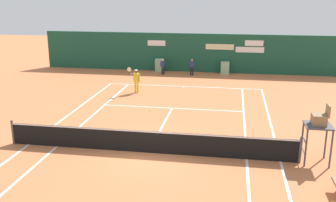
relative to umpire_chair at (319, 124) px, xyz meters
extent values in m
plane|color=#C67042|center=(-6.61, -0.17, -1.57)|extent=(80.00, 80.00, 0.00)
cube|color=white|center=(-6.61, 11.53, -1.56)|extent=(10.60, 0.10, 0.01)
cube|color=white|center=(-11.91, -0.17, -1.56)|extent=(0.10, 23.40, 0.01)
cube|color=white|center=(-10.61, -0.17, -1.56)|extent=(0.10, 23.40, 0.01)
cube|color=white|center=(-2.61, -0.17, -1.56)|extent=(0.10, 23.40, 0.01)
cube|color=white|center=(-1.31, -0.17, -1.56)|extent=(0.10, 23.40, 0.01)
cube|color=white|center=(-6.61, 6.23, -1.56)|extent=(8.00, 0.10, 0.01)
cube|color=white|center=(-6.61, 3.03, -1.56)|extent=(0.10, 6.40, 0.01)
cube|color=white|center=(-6.61, 11.38, -1.56)|extent=(0.10, 0.24, 0.01)
cylinder|color=#4C4C51|center=(-12.61, -0.17, -1.03)|extent=(0.10, 0.10, 1.07)
cylinder|color=#4C4C51|center=(-0.61, -0.17, -1.03)|extent=(0.10, 0.10, 1.07)
cube|color=black|center=(-6.61, -0.17, -1.09)|extent=(12.00, 0.03, 0.95)
cube|color=white|center=(-6.61, -0.17, -0.65)|extent=(12.00, 0.04, 0.06)
cube|color=#194C38|center=(-6.61, 16.83, -0.01)|extent=(25.00, 0.24, 3.12)
cube|color=white|center=(-2.03, 16.69, 0.36)|extent=(2.22, 0.02, 0.44)
cube|color=beige|center=(-4.40, 16.69, 0.54)|extent=(2.25, 0.02, 0.44)
cube|color=white|center=(-1.73, 16.69, 0.89)|extent=(1.43, 0.02, 0.44)
cube|color=white|center=(-9.56, 16.69, 0.73)|extent=(1.48, 0.02, 0.44)
cube|color=#8CB793|center=(-9.26, 16.28, -1.04)|extent=(0.58, 0.70, 1.06)
cube|color=#8CB793|center=(-3.91, 16.28, -1.08)|extent=(0.66, 0.70, 0.98)
cylinder|color=#47474C|center=(-0.46, -0.45, -0.82)|extent=(0.07, 0.07, 1.49)
cylinder|color=#47474C|center=(-0.46, 0.45, -0.82)|extent=(0.07, 0.07, 1.49)
cylinder|color=#47474C|center=(0.44, -0.45, -0.82)|extent=(0.07, 0.07, 1.49)
cylinder|color=#47474C|center=(0.44, 0.45, -0.82)|extent=(0.07, 0.07, 1.49)
cylinder|color=#47474C|center=(-0.46, 0.00, -1.12)|extent=(0.04, 0.81, 0.04)
cylinder|color=#47474C|center=(-0.46, 0.00, -0.68)|extent=(0.04, 0.81, 0.04)
cube|color=#47474C|center=(-0.01, 0.00, -0.05)|extent=(1.00, 1.00, 0.06)
cube|color=olive|center=(-0.01, 0.00, 0.18)|extent=(0.52, 0.56, 0.40)
cube|color=olive|center=(0.28, 0.00, 0.55)|extent=(0.06, 0.56, 0.45)
cylinder|color=yellow|center=(-9.36, 9.27, -1.18)|extent=(0.13, 0.13, 0.77)
cylinder|color=yellow|center=(-9.53, 9.32, -1.18)|extent=(0.13, 0.13, 0.77)
cube|color=yellow|center=(-9.44, 9.29, -0.53)|extent=(0.39, 0.28, 0.54)
sphere|color=brown|center=(-9.44, 9.29, -0.15)|extent=(0.21, 0.21, 0.21)
cylinder|color=white|center=(-9.44, 9.29, -0.07)|extent=(0.20, 0.20, 0.06)
cylinder|color=yellow|center=(-9.24, 9.24, -0.56)|extent=(0.08, 0.08, 0.52)
cylinder|color=brown|center=(-9.72, 9.10, -0.30)|extent=(0.22, 0.52, 0.08)
cylinder|color=black|center=(-9.79, 8.85, -0.19)|extent=(0.03, 0.03, 0.22)
torus|color=yellow|center=(-9.79, 8.85, 0.06)|extent=(0.30, 0.10, 0.30)
cylinder|color=silver|center=(-9.79, 8.85, 0.06)|extent=(0.25, 0.07, 0.26)
cylinder|color=black|center=(-6.40, 15.32, -1.24)|extent=(0.11, 0.11, 0.65)
cylinder|color=black|center=(-6.55, 15.31, -1.24)|extent=(0.11, 0.11, 0.65)
cube|color=navy|center=(-6.48, 15.31, -0.69)|extent=(0.30, 0.18, 0.46)
sphere|color=#8C664C|center=(-6.48, 15.31, -0.37)|extent=(0.18, 0.18, 0.18)
cylinder|color=navy|center=(-6.29, 15.33, -0.72)|extent=(0.07, 0.07, 0.44)
cylinder|color=navy|center=(-6.66, 15.30, -0.72)|extent=(0.07, 0.07, 0.44)
cylinder|color=black|center=(-8.71, 15.31, -1.25)|extent=(0.10, 0.10, 0.63)
cylinder|color=black|center=(-8.85, 15.32, -1.25)|extent=(0.10, 0.10, 0.63)
cube|color=navy|center=(-8.78, 15.31, -0.72)|extent=(0.29, 0.17, 0.44)
sphere|color=beige|center=(-8.78, 15.31, -0.41)|extent=(0.17, 0.17, 0.17)
cylinder|color=navy|center=(-8.61, 15.31, -0.75)|extent=(0.07, 0.07, 0.42)
cylinder|color=navy|center=(-8.95, 15.32, -0.75)|extent=(0.07, 0.07, 0.42)
sphere|color=#CCE033|center=(-4.37, 6.32, -1.53)|extent=(0.07, 0.07, 0.07)
sphere|color=#CCE033|center=(-7.74, 5.55, -1.53)|extent=(0.07, 0.07, 0.07)
camera|label=1|loc=(-3.33, -14.71, 4.87)|focal=41.68mm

